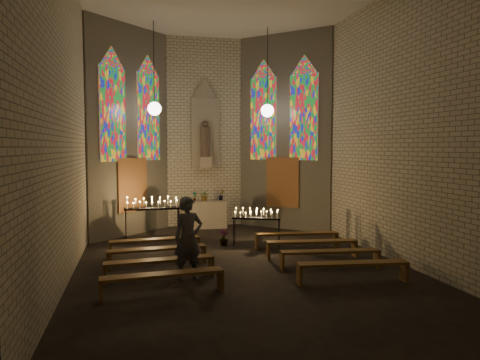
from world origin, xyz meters
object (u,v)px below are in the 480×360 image
object	(u,v)px
votive_stand_left	(152,205)
visitor	(188,238)
votive_stand_right	(256,216)
aisle_flower_pot	(224,238)
altar	(207,214)

from	to	relation	value
votive_stand_left	visitor	size ratio (longest dim) A/B	0.95
votive_stand_left	votive_stand_right	bearing A→B (deg)	-28.08
votive_stand_right	visitor	distance (m)	3.93
aisle_flower_pot	visitor	size ratio (longest dim) A/B	0.26
aisle_flower_pot	votive_stand_right	world-z (taller)	votive_stand_right
aisle_flower_pot	votive_stand_right	size ratio (longest dim) A/B	0.33
visitor	votive_stand_right	bearing A→B (deg)	38.31
votive_stand_left	votive_stand_right	size ratio (longest dim) A/B	1.20
altar	visitor	bearing A→B (deg)	-102.15
votive_stand_left	visitor	world-z (taller)	visitor
votive_stand_right	visitor	world-z (taller)	visitor
altar	votive_stand_left	distance (m)	2.81
altar	visitor	size ratio (longest dim) A/B	0.75
altar	aisle_flower_pot	world-z (taller)	altar
altar	votive_stand_right	bearing A→B (deg)	-73.91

